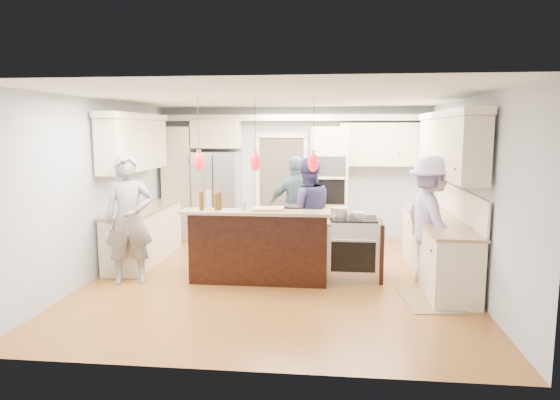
# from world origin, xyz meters

# --- Properties ---
(ground_plane) EXTENTS (6.00, 6.00, 0.00)m
(ground_plane) POSITION_xyz_m (0.00, 0.00, 0.00)
(ground_plane) COLOR #AB6A2E
(ground_plane) RESTS_ON ground
(room_shell) EXTENTS (5.54, 6.04, 2.72)m
(room_shell) POSITION_xyz_m (0.00, 0.00, 1.82)
(room_shell) COLOR #B2BCC6
(room_shell) RESTS_ON ground
(refrigerator) EXTENTS (0.90, 0.70, 1.80)m
(refrigerator) POSITION_xyz_m (-1.55, 2.64, 0.90)
(refrigerator) COLOR #B7B7BC
(refrigerator) RESTS_ON ground
(oven_column) EXTENTS (0.72, 0.69, 2.30)m
(oven_column) POSITION_xyz_m (0.75, 2.67, 1.15)
(oven_column) COLOR beige
(oven_column) RESTS_ON ground
(back_upper_cabinets) EXTENTS (5.30, 0.61, 2.54)m
(back_upper_cabinets) POSITION_xyz_m (-0.75, 2.76, 1.67)
(back_upper_cabinets) COLOR beige
(back_upper_cabinets) RESTS_ON ground
(right_counter_run) EXTENTS (0.64, 3.10, 2.51)m
(right_counter_run) POSITION_xyz_m (2.44, 0.30, 1.06)
(right_counter_run) COLOR beige
(right_counter_run) RESTS_ON ground
(left_cabinets) EXTENTS (0.64, 2.30, 2.51)m
(left_cabinets) POSITION_xyz_m (-2.44, 0.80, 1.06)
(left_cabinets) COLOR beige
(left_cabinets) RESTS_ON ground
(kitchen_island) EXTENTS (2.10, 1.46, 1.12)m
(kitchen_island) POSITION_xyz_m (-0.25, 0.07, 0.49)
(kitchen_island) COLOR black
(kitchen_island) RESTS_ON ground
(island_range) EXTENTS (0.82, 0.71, 0.92)m
(island_range) POSITION_xyz_m (1.16, 0.15, 0.46)
(island_range) COLOR #B7B7BC
(island_range) RESTS_ON ground
(pendant_lights) EXTENTS (1.75, 0.15, 1.03)m
(pendant_lights) POSITION_xyz_m (-0.25, -0.51, 1.80)
(pendant_lights) COLOR black
(pendant_lights) RESTS_ON ground
(person_bar_end) EXTENTS (0.79, 0.63, 1.88)m
(person_bar_end) POSITION_xyz_m (-2.13, -0.45, 0.94)
(person_bar_end) COLOR slate
(person_bar_end) RESTS_ON ground
(person_far_left) EXTENTS (0.99, 0.84, 1.78)m
(person_far_left) POSITION_xyz_m (0.40, 0.85, 0.89)
(person_far_left) COLOR navy
(person_far_left) RESTS_ON ground
(person_far_right) EXTENTS (1.13, 0.69, 1.79)m
(person_far_right) POSITION_xyz_m (0.20, 1.30, 0.90)
(person_far_right) COLOR slate
(person_far_right) RESTS_ON ground
(person_range_side) EXTENTS (1.01, 1.36, 1.88)m
(person_range_side) POSITION_xyz_m (2.24, -0.02, 0.94)
(person_range_side) COLOR #A595C9
(person_range_side) RESTS_ON ground
(floor_rug) EXTENTS (0.78, 1.06, 0.01)m
(floor_rug) POSITION_xyz_m (2.12, -0.83, 0.01)
(floor_rug) COLOR olive
(floor_rug) RESTS_ON ground
(water_bottle) EXTENTS (0.07, 0.07, 0.27)m
(water_bottle) POSITION_xyz_m (-0.92, -0.52, 1.25)
(water_bottle) COLOR silver
(water_bottle) RESTS_ON kitchen_island
(beer_bottle_a) EXTENTS (0.08, 0.08, 0.26)m
(beer_bottle_a) POSITION_xyz_m (-1.01, -0.58, 1.25)
(beer_bottle_a) COLOR #452B0C
(beer_bottle_a) RESTS_ON kitchen_island
(beer_bottle_b) EXTENTS (0.08, 0.08, 0.23)m
(beer_bottle_b) POSITION_xyz_m (-0.80, -0.53, 1.24)
(beer_bottle_b) COLOR #452B0C
(beer_bottle_b) RESTS_ON kitchen_island
(beer_bottle_c) EXTENTS (0.08, 0.08, 0.26)m
(beer_bottle_c) POSITION_xyz_m (-0.76, -0.54, 1.25)
(beer_bottle_c) COLOR #452B0C
(beer_bottle_c) RESTS_ON kitchen_island
(drink_can) EXTENTS (0.09, 0.09, 0.13)m
(drink_can) POSITION_xyz_m (-0.40, -0.57, 1.19)
(drink_can) COLOR #B7B7BC
(drink_can) RESTS_ON kitchen_island
(cutting_board) EXTENTS (0.48, 0.37, 0.03)m
(cutting_board) POSITION_xyz_m (-0.08, -0.47, 1.14)
(cutting_board) COLOR tan
(cutting_board) RESTS_ON kitchen_island
(pot_large) EXTENTS (0.27, 0.27, 0.16)m
(pot_large) POSITION_xyz_m (0.92, 0.18, 1.00)
(pot_large) COLOR #B7B7BC
(pot_large) RESTS_ON island_range
(pot_small) EXTENTS (0.19, 0.19, 0.10)m
(pot_small) POSITION_xyz_m (1.20, 0.11, 0.97)
(pot_small) COLOR #B7B7BC
(pot_small) RESTS_ON island_range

